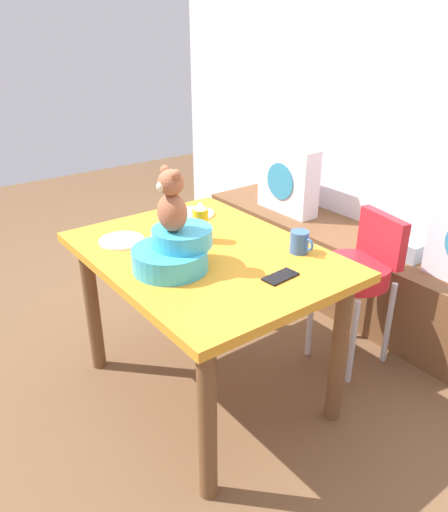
# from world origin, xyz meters

# --- Properties ---
(ground_plane) EXTENTS (8.00, 8.00, 0.00)m
(ground_plane) POSITION_xyz_m (0.00, 0.00, 0.00)
(ground_plane) COLOR brown
(back_wall) EXTENTS (4.40, 0.10, 2.60)m
(back_wall) POSITION_xyz_m (0.00, 1.45, 1.30)
(back_wall) COLOR silver
(back_wall) RESTS_ON ground_plane
(window_bench) EXTENTS (2.60, 0.44, 0.46)m
(window_bench) POSITION_xyz_m (0.00, 1.18, 0.23)
(window_bench) COLOR brown
(window_bench) RESTS_ON ground_plane
(pillow_floral_left) EXTENTS (0.44, 0.15, 0.44)m
(pillow_floral_left) POSITION_xyz_m (-0.71, 1.16, 0.68)
(pillow_floral_left) COLOR silver
(pillow_floral_left) RESTS_ON window_bench
(book_stack) EXTENTS (0.20, 0.14, 0.10)m
(book_stack) POSITION_xyz_m (0.21, 1.18, 0.51)
(book_stack) COLOR #899DA7
(book_stack) RESTS_ON window_bench
(dining_table) EXTENTS (1.16, 0.87, 0.74)m
(dining_table) POSITION_xyz_m (0.00, 0.00, 0.63)
(dining_table) COLOR orange
(dining_table) RESTS_ON ground_plane
(highchair) EXTENTS (0.39, 0.50, 0.79)m
(highchair) POSITION_xyz_m (0.24, 0.75, 0.52)
(highchair) COLOR red
(highchair) RESTS_ON ground_plane
(infant_seat_teal) EXTENTS (0.30, 0.33, 0.16)m
(infant_seat_teal) POSITION_xyz_m (0.05, -0.19, 0.81)
(infant_seat_teal) COLOR #37ABD0
(infant_seat_teal) RESTS_ON dining_table
(teddy_bear) EXTENTS (0.13, 0.12, 0.25)m
(teddy_bear) POSITION_xyz_m (0.05, -0.19, 1.02)
(teddy_bear) COLOR #A25C3F
(teddy_bear) RESTS_ON infant_seat_teal
(ketchup_bottle) EXTENTS (0.07, 0.07, 0.18)m
(ketchup_bottle) POSITION_xyz_m (-0.11, 0.05, 0.83)
(ketchup_bottle) COLOR gold
(ketchup_bottle) RESTS_ON dining_table
(coffee_mug) EXTENTS (0.12, 0.08, 0.09)m
(coffee_mug) POSITION_xyz_m (0.25, 0.31, 0.79)
(coffee_mug) COLOR #335999
(coffee_mug) RESTS_ON dining_table
(dinner_plate_near) EXTENTS (0.20, 0.20, 0.01)m
(dinner_plate_near) POSITION_xyz_m (-0.31, -0.24, 0.75)
(dinner_plate_near) COLOR white
(dinner_plate_near) RESTS_ON dining_table
(dinner_plate_far) EXTENTS (0.20, 0.20, 0.01)m
(dinner_plate_far) POSITION_xyz_m (-0.40, 0.21, 0.75)
(dinner_plate_far) COLOR white
(dinner_plate_far) RESTS_ON dining_table
(cell_phone) EXTENTS (0.08, 0.15, 0.01)m
(cell_phone) POSITION_xyz_m (0.37, 0.09, 0.74)
(cell_phone) COLOR black
(cell_phone) RESTS_ON dining_table
(table_fork) EXTENTS (0.17, 0.07, 0.01)m
(table_fork) POSITION_xyz_m (-0.26, 0.02, 0.74)
(table_fork) COLOR silver
(table_fork) RESTS_ON dining_table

